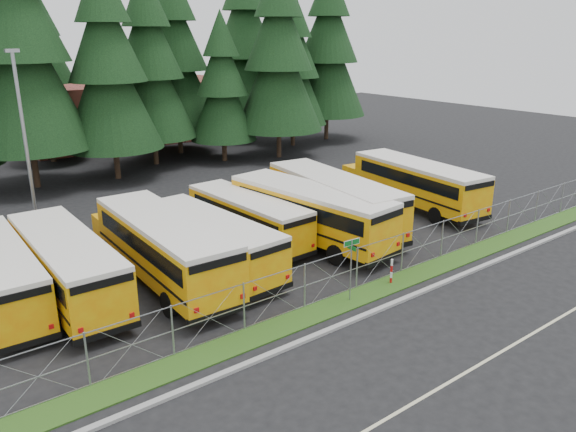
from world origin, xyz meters
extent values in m
plane|color=black|center=(0.00, 0.00, 0.00)|extent=(120.00, 120.00, 0.00)
cube|color=gray|center=(0.00, -3.10, 0.06)|extent=(50.00, 0.25, 0.12)
cube|color=#204413|center=(0.00, -1.70, 0.03)|extent=(50.00, 1.40, 0.06)
cube|color=beige|center=(0.00, -8.00, 0.01)|extent=(50.00, 0.12, 0.01)
cube|color=brown|center=(6.00, 40.00, 3.00)|extent=(22.00, 10.00, 6.00)
cylinder|color=#909398|center=(-2.07, -1.70, 1.40)|extent=(0.06, 0.06, 2.80)
cube|color=#0D611F|center=(-2.07, -1.70, 2.68)|extent=(0.80, 0.07, 0.22)
cube|color=white|center=(-2.07, -1.70, 2.68)|extent=(0.84, 0.07, 0.26)
cube|color=#0D611F|center=(-2.07, -1.70, 2.44)|extent=(0.06, 0.55, 0.18)
cylinder|color=#B20C0C|center=(0.62, -1.60, 0.60)|extent=(0.11, 0.11, 1.20)
cylinder|color=#909398|center=(-10.22, 15.66, 5.00)|extent=(0.20, 0.20, 10.00)
cube|color=#909398|center=(-10.22, 15.66, 10.05)|extent=(0.70, 0.35, 0.18)
camera|label=1|loc=(-17.46, -17.27, 11.00)|focal=35.00mm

